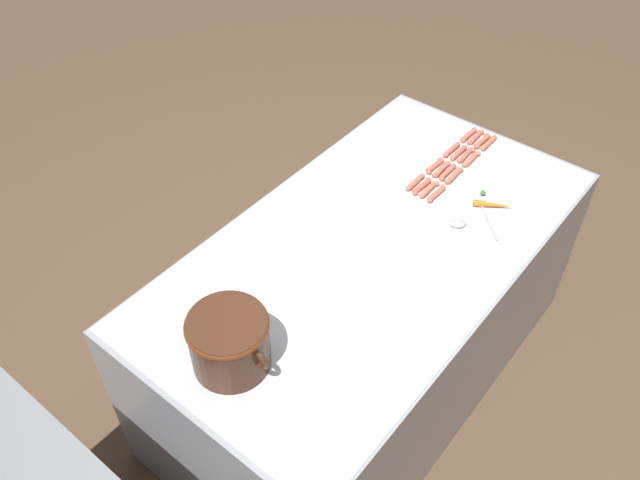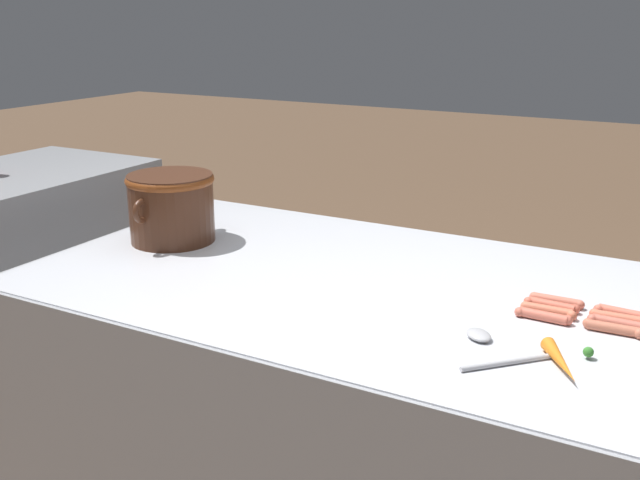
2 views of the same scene
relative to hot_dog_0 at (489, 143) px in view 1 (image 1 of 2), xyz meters
The scene contains 21 objects.
ground_plane 1.26m from the hot_dog_0, 87.62° to the left, with size 20.00×20.00×0.00m, color brown.
griddle_counter 1.00m from the hot_dog_0, 87.62° to the left, with size 1.08×2.01×0.89m.
hot_dog_0 is the anchor object (origin of this frame).
hot_dog_1 0.16m from the hot_dog_0, 89.63° to the left, with size 0.03×0.13×0.02m.
hot_dog_2 0.32m from the hot_dog_0, 89.88° to the left, with size 0.03×0.13×0.02m.
hot_dog_3 0.47m from the hot_dog_0, 90.50° to the left, with size 0.03×0.14×0.02m.
hot_dog_4 0.03m from the hot_dog_0, ahead, with size 0.03×0.13×0.02m.
hot_dog_5 0.16m from the hot_dog_0, 77.20° to the left, with size 0.03×0.13×0.02m.
hot_dog_6 0.31m from the hot_dog_0, 84.15° to the left, with size 0.02×0.14×0.02m.
hot_dog_7 0.47m from the hot_dog_0, 86.09° to the left, with size 0.03×0.14×0.02m.
hot_dog_8 0.07m from the hot_dog_0, ahead, with size 0.03×0.13×0.02m.
hot_dog_9 0.17m from the hot_dog_0, 65.57° to the left, with size 0.03×0.14×0.02m.
hot_dog_10 0.32m from the hot_dog_0, 77.68° to the left, with size 0.03×0.13×0.02m.
hot_dog_11 0.48m from the hot_dog_0, 81.24° to the left, with size 0.03×0.13×0.02m.
hot_dog_12 0.11m from the hot_dog_0, ahead, with size 0.03×0.14×0.02m.
hot_dog_13 0.19m from the hot_dog_0, 55.10° to the left, with size 0.03×0.14×0.02m.
hot_dog_14 0.33m from the hot_dog_0, 71.14° to the left, with size 0.03×0.13×0.02m.
hot_dog_15 0.48m from the hot_dog_0, 76.72° to the left, with size 0.03×0.14×0.02m.
bean_pot 1.66m from the hot_dog_0, 87.47° to the left, with size 0.34×0.28×0.22m.
serving_spoon 0.58m from the hot_dog_0, 110.60° to the left, with size 0.22×0.22×0.02m.
carrot 0.45m from the hot_dog_0, 120.90° to the left, with size 0.17×0.11×0.03m.
Camera 1 is at (-1.02, 1.60, 2.75)m, focal length 37.07 mm.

